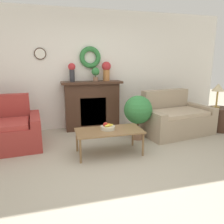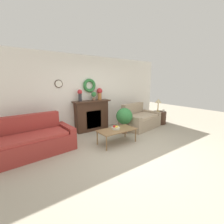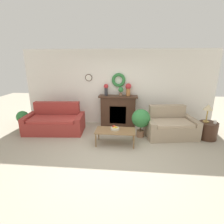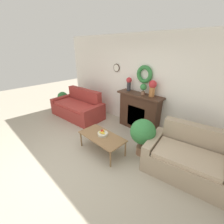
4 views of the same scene
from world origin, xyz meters
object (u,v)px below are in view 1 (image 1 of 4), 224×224
potted_plant_on_mantel (96,73)px  fireplace (92,105)px  loveseat_right (174,118)px  side_table_by_loveseat (219,119)px  coffee_table (109,132)px  potted_plant_floor_by_loveseat (138,111)px  table_lamp (218,89)px  vase_on_mantel_right (106,70)px  vase_on_mantel_left (72,71)px  fruit_bowl (107,127)px

potted_plant_on_mantel → fireplace: bearing=170.9°
loveseat_right → side_table_by_loveseat: 1.12m
side_table_by_loveseat → coffee_table: bearing=-167.3°
loveseat_right → potted_plant_floor_by_loveseat: bearing=-177.9°
table_lamp → vase_on_mantel_right: (-2.39, 0.83, 0.41)m
side_table_by_loveseat → vase_on_mantel_left: 3.53m
fireplace → vase_on_mantel_left: 0.90m
table_lamp → potted_plant_floor_by_loveseat: bearing=-176.4°
fireplace → potted_plant_floor_by_loveseat: size_ratio=1.53×
fireplace → vase_on_mantel_left: vase_on_mantel_left is taller
fireplace → potted_plant_on_mantel: 0.75m
loveseat_right → vase_on_mantel_right: bearing=140.9°
coffee_table → vase_on_mantel_left: size_ratio=2.79×
coffee_table → potted_plant_on_mantel: size_ratio=3.64×
loveseat_right → fruit_bowl: (-1.70, -0.71, 0.15)m
fruit_bowl → potted_plant_floor_by_loveseat: size_ratio=0.28×
loveseat_right → vase_on_mantel_left: (-2.13, 0.77, 1.04)m
coffee_table → potted_plant_floor_by_loveseat: 0.96m
fireplace → table_lamp: fireplace is taller
vase_on_mantel_left → fireplace: bearing=-0.7°
side_table_by_loveseat → potted_plant_on_mantel: potted_plant_on_mantel is taller
side_table_by_loveseat → vase_on_mantel_left: vase_on_mantel_left is taller
table_lamp → vase_on_mantel_right: 2.57m
table_lamp → vase_on_mantel_left: size_ratio=1.36×
fruit_bowl → potted_plant_floor_by_loveseat: potted_plant_floor_by_loveseat is taller
fireplace → loveseat_right: bearing=-24.2°
coffee_table → vase_on_mantel_left: 1.86m
vase_on_mantel_right → potted_plant_floor_by_loveseat: bearing=-66.5°
coffee_table → vase_on_mantel_right: 1.84m
vase_on_mantel_right → fireplace: bearing=-179.1°
coffee_table → potted_plant_floor_by_loveseat: potted_plant_floor_by_loveseat is taller
fruit_bowl → potted_plant_on_mantel: bearing=86.4°
fruit_bowl → coffee_table: bearing=-66.6°
potted_plant_floor_by_loveseat → vase_on_mantel_right: bearing=113.5°
vase_on_mantel_left → potted_plant_on_mantel: size_ratio=1.31×
vase_on_mantel_left → potted_plant_floor_by_loveseat: bearing=-38.6°
fireplace → fruit_bowl: 1.47m
vase_on_mantel_right → fruit_bowl: bearing=-103.3°
fruit_bowl → table_lamp: (2.74, 0.64, 0.49)m
fireplace → side_table_by_loveseat: fireplace is taller
coffee_table → potted_plant_on_mantel: (0.07, 1.50, 0.92)m
side_table_by_loveseat → table_lamp: bearing=141.3°
coffee_table → vase_on_mantel_left: bearing=106.5°
potted_plant_on_mantel → potted_plant_floor_by_loveseat: potted_plant_on_mantel is taller
potted_plant_floor_by_loveseat → coffee_table: bearing=-143.1°
side_table_by_loveseat → table_lamp: table_lamp is taller
fireplace → coffee_table: bearing=-89.4°
fruit_bowl → potted_plant_floor_by_loveseat: (0.77, 0.52, 0.12)m
side_table_by_loveseat → potted_plant_floor_by_loveseat: potted_plant_floor_by_loveseat is taller
vase_on_mantel_right → potted_plant_floor_by_loveseat: vase_on_mantel_right is taller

